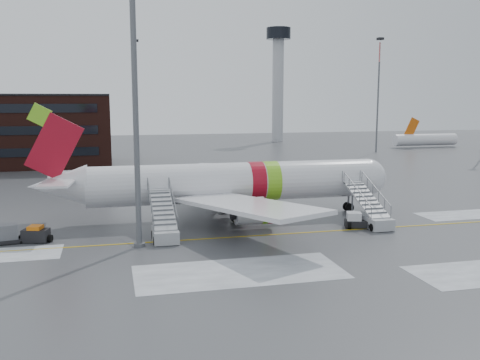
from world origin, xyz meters
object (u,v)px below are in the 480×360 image
object	(u,v)px
baggage_tractor	(36,235)
light_mast_near	(134,71)
airstair_aft	(164,226)
pushback_tug	(357,221)
airliner	(226,183)
uld_container	(9,234)
airstair_fwd	(372,215)

from	to	relation	value
baggage_tractor	light_mast_near	bearing A→B (deg)	-22.66
airstair_aft	pushback_tug	xyz separation A→B (m)	(17.27, -0.19, -0.44)
airliner	pushback_tug	bearing A→B (deg)	-32.29
airliner	uld_container	xyz separation A→B (m)	(-18.91, -4.90, -2.70)
airstair_fwd	airstair_aft	distance (m)	18.89
airliner	baggage_tractor	bearing A→B (deg)	-163.29
airliner	light_mast_near	size ratio (longest dim) A/B	1.34
baggage_tractor	airstair_aft	bearing A→B (deg)	-8.24
airstair_aft	baggage_tractor	size ratio (longest dim) A/B	2.80
airstair_fwd	light_mast_near	distance (m)	24.52
uld_container	light_mast_near	world-z (taller)	light_mast_near
airstair_aft	light_mast_near	size ratio (longest dim) A/B	0.29
airstair_aft	uld_container	world-z (taller)	airstair_aft
baggage_tractor	uld_container	bearing A→B (deg)	175.70
light_mast_near	uld_container	bearing A→B (deg)	160.83
airstair_fwd	baggage_tractor	bearing A→B (deg)	177.09
pushback_tug	light_mast_near	xyz separation A→B (m)	(-19.41, -1.70, 12.91)
airliner	uld_container	size ratio (longest dim) A/B	16.63
pushback_tug	uld_container	distance (m)	29.62
airstair_fwd	light_mast_near	size ratio (longest dim) A/B	0.29
pushback_tug	light_mast_near	world-z (taller)	light_mast_near
airstair_fwd	baggage_tractor	distance (m)	29.15
airstair_aft	light_mast_near	distance (m)	12.80
airstair_aft	light_mast_near	bearing A→B (deg)	-138.42
airliner	airstair_aft	distance (m)	9.60
airliner	uld_container	distance (m)	19.72
uld_container	baggage_tractor	xyz separation A→B (m)	(2.07, -0.16, -0.14)
pushback_tug	airstair_fwd	bearing A→B (deg)	6.78
airstair_fwd	baggage_tractor	xyz separation A→B (m)	(-29.11, 1.48, -0.49)
airstair_fwd	pushback_tug	size ratio (longest dim) A/B	2.78
airstair_fwd	baggage_tractor	size ratio (longest dim) A/B	2.80
airliner	baggage_tractor	world-z (taller)	airliner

